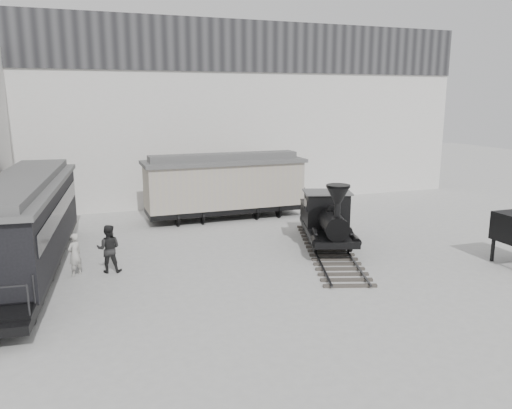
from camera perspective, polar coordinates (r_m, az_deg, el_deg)
name	(u,v)px	position (r m, az deg, el deg)	size (l,w,h in m)	color
ground	(311,280)	(18.44, 6.26, -8.53)	(90.00, 90.00, 0.00)	#9E9E9B
north_wall	(207,113)	(31.44, -5.64, 10.33)	(34.00, 2.51, 11.00)	silver
locomotive	(328,222)	(22.10, 8.19, -2.02)	(4.48, 8.86, 3.07)	#302B25
boxcar	(224,185)	(27.16, -3.63, 2.29)	(8.72, 2.77, 3.57)	black
passenger_coach	(25,224)	(20.60, -24.93, -2.03)	(3.79, 12.70, 3.35)	black
visitor_a	(75,254)	(19.68, -20.01, -5.39)	(0.59, 0.39, 1.62)	beige
visitor_b	(109,249)	(19.64, -16.49, -4.85)	(0.89, 0.70, 1.84)	black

